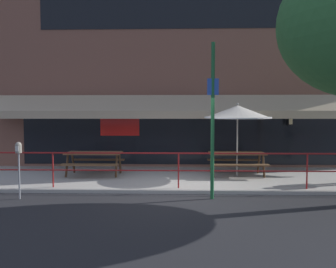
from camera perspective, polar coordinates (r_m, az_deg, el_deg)
The scene contains 9 objects.
ground_plane at distance 8.76m, azimuth 1.83°, elevation -10.44°, with size 120.00×120.00×0.00m, color #232326.
patio_deck at distance 10.71m, azimuth 1.82°, elevation -7.65°, with size 15.00×4.00×0.10m, color #ADA89E.
restaurant_building at distance 12.93m, azimuth 1.84°, elevation 12.96°, with size 15.00×1.60×8.59m.
patio_railing at distance 8.90m, azimuth 1.84°, elevation -4.98°, with size 13.84×0.04×0.97m.
picnic_table_left at distance 11.07m, azimuth -12.75°, elevation -3.93°, with size 1.80×1.42×0.76m.
picnic_table_centre at distance 10.98m, azimuth 11.87°, elevation -3.98°, with size 1.80×1.42×0.76m.
patio_umbrella_centre at distance 10.84m, azimuth 12.01°, elevation 3.73°, with size 2.14×2.14×2.38m.
parking_meter_near at distance 8.87m, azimuth -24.57°, elevation -3.03°, with size 0.15×0.16×1.42m.
street_sign_pole at distance 8.11m, azimuth 7.78°, elevation 2.57°, with size 0.28×0.09×3.85m.
Camera 1 is at (-0.02, -8.51, 2.07)m, focal length 35.00 mm.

